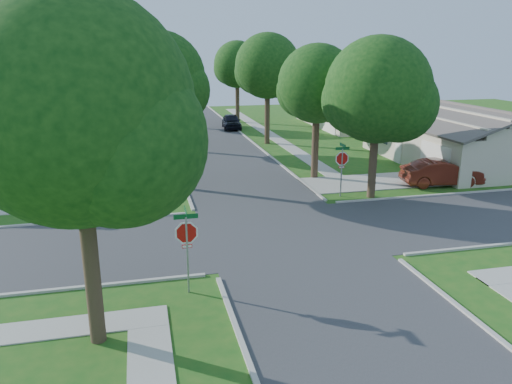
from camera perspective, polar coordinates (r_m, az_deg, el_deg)
The scene contains 21 objects.
ground at distance 22.49m, azimuth 3.10°, elevation -4.66°, with size 100.00×100.00×0.00m, color #1C5517.
road_ns at distance 22.49m, azimuth 3.10°, elevation -4.65°, with size 7.00×100.00×0.02m, color #333335.
sidewalk_ne at distance 48.36m, azimuth 1.39°, elevation 6.73°, with size 1.20×40.00×0.04m, color #9E9B91.
sidewalk_nw at distance 46.82m, azimuth -13.29°, elevation 5.98°, with size 1.20×40.00×0.04m, color #9E9B91.
driveway at distance 31.61m, azimuth 13.29°, elevation 1.16°, with size 8.80×3.60×0.05m, color #9E9B91.
stop_sign_sw at distance 16.61m, azimuth -7.93°, elevation -5.04°, with size 1.05×0.80×2.98m.
stop_sign_ne at distance 27.70m, azimuth 9.80°, elevation 3.53°, with size 1.05×0.80×2.98m.
tree_e_near at distance 31.15m, azimuth 7.09°, elevation 11.76°, with size 4.97×4.80×8.28m.
tree_e_mid at distance 42.56m, azimuth 1.40°, elevation 13.87°, with size 5.59×5.40×9.21m.
tree_e_far at distance 55.24m, azimuth -2.12°, elevation 14.13°, with size 5.17×5.00×8.72m.
tree_w_near at distance 29.24m, azimuth -10.85°, elevation 12.24°, with size 5.38×5.20×8.97m.
tree_w_mid at distance 41.19m, azimuth -11.73°, elevation 13.80°, with size 5.80×5.60×9.56m.
tree_w_far at distance 54.22m, azimuth -12.18°, elevation 13.24°, with size 4.76×4.60×8.04m.
tree_sw_corner at distance 13.34m, azimuth -19.53°, elevation 7.77°, with size 6.21×6.00×9.55m.
tree_ne_corner at distance 27.41m, azimuth 13.82°, elevation 10.72°, with size 5.80×5.60×8.66m.
house_ne_near at distance 38.67m, azimuth 21.72°, elevation 5.42°, with size 8.42×13.60×4.23m.
house_ne_far at distance 54.22m, azimuth 10.88°, elevation 9.08°, with size 8.42×13.60×4.23m.
house_nw_far at distance 53.48m, azimuth -24.19°, elevation 7.86°, with size 8.42×13.60×4.23m.
car_driveway at distance 31.87m, azimuth 20.47°, elevation 2.08°, with size 1.64×4.71×1.55m, color #5A1D12.
car_curb_east at distance 51.16m, azimuth -2.82°, elevation 8.05°, with size 1.75×4.35×1.48m, color black.
car_curb_west at distance 56.74m, azimuth -10.47°, elevation 8.57°, with size 1.95×4.79×1.39m, color black.
Camera 1 is at (-6.00, -20.14, 8.02)m, focal length 35.00 mm.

